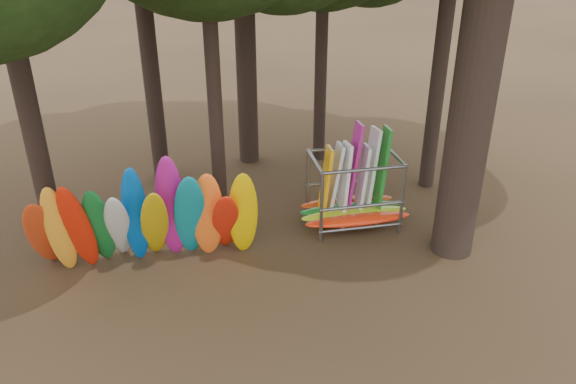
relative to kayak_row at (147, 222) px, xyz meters
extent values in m
plane|color=#47331E|center=(3.30, -0.82, -1.32)|extent=(120.00, 120.00, 0.00)
cylinder|color=black|center=(5.68, 5.87, 3.39)|extent=(0.41, 0.41, 9.41)
cylinder|color=black|center=(1.87, 1.89, 3.86)|extent=(0.37, 0.37, 10.36)
ellipsoid|color=red|center=(-2.32, 0.09, -0.12)|extent=(0.96, 1.94, 2.54)
ellipsoid|color=#FE9F24|center=(-1.91, -0.14, 0.06)|extent=(0.72, 1.48, 2.86)
ellipsoid|color=red|center=(-1.49, -0.17, 0.08)|extent=(0.72, 1.66, 2.93)
ellipsoid|color=#116727|center=(-1.08, 0.03, -0.04)|extent=(0.68, 1.62, 2.67)
ellipsoid|color=beige|center=(-0.66, 0.08, -0.13)|extent=(0.71, 1.93, 2.54)
ellipsoid|color=#044CA7|center=(-0.25, 0.03, 0.15)|extent=(0.72, 1.37, 3.04)
ellipsoid|color=#C39D0B|center=(0.17, -0.03, -0.09)|extent=(0.83, 1.90, 2.59)
ellipsoid|color=#9D1572|center=(0.58, 0.10, 0.23)|extent=(0.70, 1.30, 3.20)
ellipsoid|color=#0B7686|center=(1.00, 0.01, 0.02)|extent=(0.82, 1.51, 2.77)
ellipsoid|color=orange|center=(1.41, 0.06, -0.04)|extent=(0.80, 1.05, 2.64)
ellipsoid|color=red|center=(1.83, 0.01, -0.25)|extent=(0.73, 1.69, 2.29)
ellipsoid|color=#F5C100|center=(2.24, -0.09, -0.01)|extent=(0.78, 1.26, 2.71)
ellipsoid|color=#F92F0D|center=(5.40, 0.61, -0.90)|extent=(2.93, 0.55, 0.24)
ellipsoid|color=#B6D21C|center=(5.40, 0.94, -0.90)|extent=(2.99, 0.55, 0.24)
ellipsoid|color=#197225|center=(5.40, 1.26, -0.90)|extent=(2.92, 0.55, 0.24)
ellipsoid|color=#C63C0E|center=(5.40, 1.65, -0.90)|extent=(2.71, 0.55, 0.24)
cube|color=#F2A30C|center=(4.62, 1.24, -0.19)|extent=(0.40, 0.74, 2.29)
cube|color=silver|center=(4.88, 1.35, -0.17)|extent=(0.52, 0.75, 2.31)
cube|color=silver|center=(5.14, 1.20, -0.15)|extent=(0.31, 0.77, 2.38)
cube|color=#A61B7C|center=(5.40, 1.39, 0.10)|extent=(0.51, 0.79, 2.84)
cube|color=silver|center=(5.66, 1.25, -0.21)|extent=(0.38, 0.74, 2.25)
cube|color=white|center=(5.92, 1.41, 0.00)|extent=(0.45, 0.80, 2.66)
cube|color=#1B7A23|center=(6.18, 1.21, 0.03)|extent=(0.40, 0.77, 2.73)
camera|label=1|loc=(0.90, -11.80, 6.47)|focal=35.00mm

